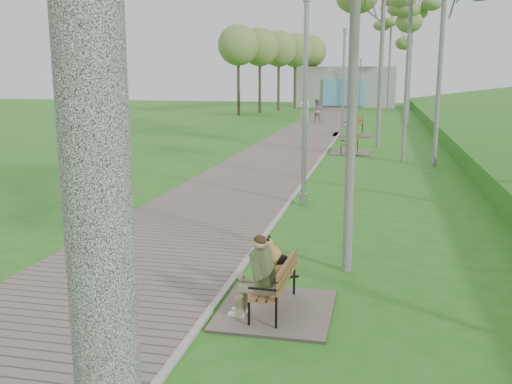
{
  "coord_description": "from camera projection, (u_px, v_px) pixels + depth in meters",
  "views": [
    {
      "loc": [
        2.19,
        -8.83,
        3.23
      ],
      "look_at": [
        -0.16,
        1.98,
        0.94
      ],
      "focal_mm": 40.0,
      "sensor_mm": 36.0,
      "label": 1
    }
  ],
  "objects": [
    {
      "name": "ground",
      "position": [
        240.0,
        271.0,
        9.56
      ],
      "size": [
        120.0,
        120.0,
        0.0
      ],
      "primitive_type": "plane",
      "color": "#266C1A",
      "rests_on": "ground"
    },
    {
      "name": "walkway",
      "position": [
        305.0,
        136.0,
        30.49
      ],
      "size": [
        3.5,
        67.0,
        0.04
      ],
      "primitive_type": "cube",
      "color": "#75665F",
      "rests_on": "ground"
    },
    {
      "name": "kerb",
      "position": [
        337.0,
        136.0,
        30.12
      ],
      "size": [
        0.1,
        67.0,
        0.05
      ],
      "primitive_type": "cube",
      "color": "#999993",
      "rests_on": "ground"
    },
    {
      "name": "building_north",
      "position": [
        345.0,
        87.0,
        58.24
      ],
      "size": [
        10.0,
        5.2,
        4.0
      ],
      "color": "#9E9E99",
      "rests_on": "ground"
    },
    {
      "name": "bench_main",
      "position": [
        269.0,
        287.0,
        7.82
      ],
      "size": [
        1.54,
        1.71,
        1.35
      ],
      "color": "#75665F",
      "rests_on": "ground"
    },
    {
      "name": "bench_second",
      "position": [
        350.0,
        149.0,
        23.85
      ],
      "size": [
        1.61,
        1.79,
        0.99
      ],
      "color": "#75665F",
      "rests_on": "ground"
    },
    {
      "name": "bench_third",
      "position": [
        352.0,
        131.0,
        30.88
      ],
      "size": [
        2.04,
        2.26,
        1.25
      ],
      "color": "#75665F",
      "rests_on": "ground"
    },
    {
      "name": "lamp_post_near",
      "position": [
        305.0,
        109.0,
        13.89
      ],
      "size": [
        0.2,
        0.2,
        5.15
      ],
      "color": "gray",
      "rests_on": "ground"
    },
    {
      "name": "lamp_post_second",
      "position": [
        343.0,
        89.0,
        27.9
      ],
      "size": [
        0.21,
        0.21,
        5.41
      ],
      "color": "gray",
      "rests_on": "ground"
    },
    {
      "name": "lamp_post_third",
      "position": [
        350.0,
        89.0,
        39.24
      ],
      "size": [
        0.18,
        0.18,
        4.78
      ],
      "color": "gray",
      "rests_on": "ground"
    },
    {
      "name": "lamp_post_far",
      "position": [
        360.0,
        86.0,
        53.96
      ],
      "size": [
        0.18,
        0.18,
        4.65
      ],
      "color": "gray",
      "rests_on": "ground"
    },
    {
      "name": "pedestrian_near",
      "position": [
        305.0,
        109.0,
        39.13
      ],
      "size": [
        0.78,
        0.63,
        1.85
      ],
      "primitive_type": "imported",
      "rotation": [
        0.0,
        0.0,
        3.46
      ],
      "color": "white",
      "rests_on": "ground"
    },
    {
      "name": "pedestrian_far",
      "position": [
        317.0,
        111.0,
        38.9
      ],
      "size": [
        0.81,
        0.65,
        1.62
      ],
      "primitive_type": "imported",
      "rotation": [
        0.0,
        0.0,
        3.19
      ],
      "color": "gray",
      "rests_on": "ground"
    },
    {
      "name": "birch_far_a",
      "position": [
        413.0,
        4.0,
        35.16
      ],
      "size": [
        2.77,
        2.77,
        9.53
      ],
      "color": "silver",
      "rests_on": "ground"
    },
    {
      "name": "birch_far_b",
      "position": [
        412.0,
        18.0,
        35.17
      ],
      "size": [
        2.69,
        2.69,
        8.49
      ],
      "color": "silver",
      "rests_on": "ground"
    },
    {
      "name": "birch_distant_a",
      "position": [
        391.0,
        26.0,
        50.8
      ],
      "size": [
        2.52,
        2.52,
        9.46
      ],
      "color": "silver",
      "rests_on": "ground"
    }
  ]
}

